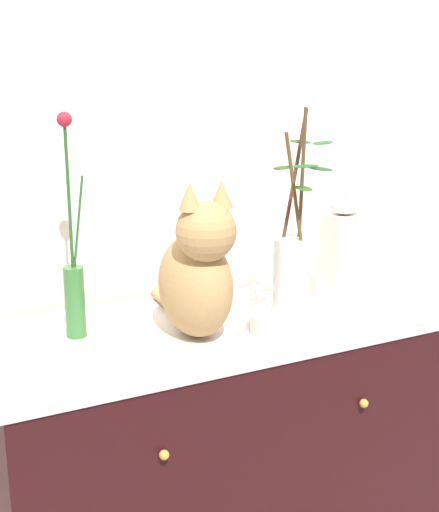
# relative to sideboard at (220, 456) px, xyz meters

# --- Properties ---
(wall_back) EXTENTS (4.40, 0.08, 2.60)m
(wall_back) POSITION_rel_sideboard_xyz_m (0.00, 0.35, 0.89)
(wall_back) COLOR silver
(wall_back) RESTS_ON ground_plane
(sideboard) EXTENTS (1.26, 0.56, 0.82)m
(sideboard) POSITION_rel_sideboard_xyz_m (0.00, 0.00, 0.00)
(sideboard) COLOR black
(sideboard) RESTS_ON ground_plane
(cat_sitting) EXTENTS (0.19, 0.45, 0.41)m
(cat_sitting) POSITION_rel_sideboard_xyz_m (-0.10, -0.07, 0.58)
(cat_sitting) COLOR #A88550
(cat_sitting) RESTS_ON sideboard
(vase_slim_green) EXTENTS (0.06, 0.05, 0.56)m
(vase_slim_green) POSITION_rel_sideboard_xyz_m (-0.37, 0.06, 0.55)
(vase_slim_green) COLOR #346E33
(vase_slim_green) RESTS_ON sideboard
(bowl_porcelain) EXTENTS (0.21, 0.21, 0.05)m
(bowl_porcelain) POSITION_rel_sideboard_xyz_m (0.13, -0.15, 0.44)
(bowl_porcelain) COLOR white
(bowl_porcelain) RESTS_ON sideboard
(vase_glass_clear) EXTENTS (0.15, 0.20, 0.52)m
(vase_glass_clear) POSITION_rel_sideboard_xyz_m (0.13, -0.15, 0.58)
(vase_glass_clear) COLOR silver
(vase_glass_clear) RESTS_ON bowl_porcelain
(jar_lidded_porcelain) EXTENTS (0.10, 0.10, 0.34)m
(jar_lidded_porcelain) POSITION_rel_sideboard_xyz_m (0.38, -0.02, 0.56)
(jar_lidded_porcelain) COLOR silver
(jar_lidded_porcelain) RESTS_ON sideboard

